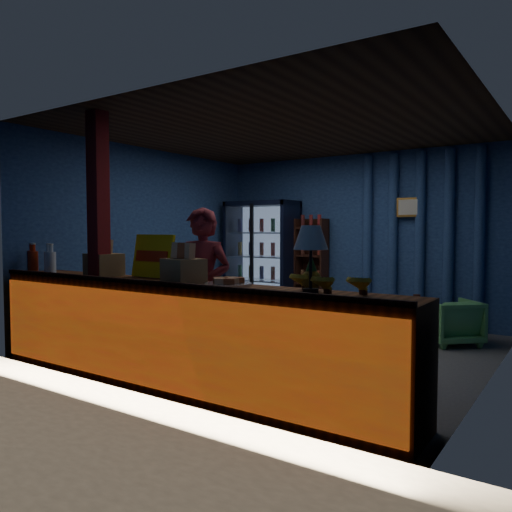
{
  "coord_description": "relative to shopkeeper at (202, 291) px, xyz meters",
  "views": [
    {
      "loc": [
        3.06,
        -5.18,
        1.42
      ],
      "look_at": [
        -0.29,
        -0.2,
        1.11
      ],
      "focal_mm": 35.0,
      "sensor_mm": 36.0,
      "label": 1
    }
  ],
  "objects": [
    {
      "name": "yellow_sign",
      "position": [
        -0.43,
        -0.24,
        0.34
      ],
      "size": [
        0.54,
        0.13,
        0.42
      ],
      "color": "yellow",
      "rests_on": "counter"
    },
    {
      "name": "support_post",
      "position": [
        -0.97,
        -0.46,
        0.48
      ],
      "size": [
        0.16,
        0.16,
        2.6
      ],
      "primitive_type": "cube",
      "color": "maroon",
      "rests_on": "ground"
    },
    {
      "name": "counter",
      "position": [
        0.08,
        -0.47,
        -0.34
      ],
      "size": [
        4.4,
        0.57,
        0.99
      ],
      "color": "brown",
      "rests_on": "ground"
    },
    {
      "name": "soda_bottles",
      "position": [
        -1.97,
        -0.45,
        0.26
      ],
      "size": [
        0.6,
        0.18,
        0.32
      ],
      "color": "red",
      "rests_on": "counter"
    },
    {
      "name": "shopkeeper",
      "position": [
        0.0,
        0.0,
        0.0
      ],
      "size": [
        0.66,
        0.49,
        1.64
      ],
      "primitive_type": "imported",
      "rotation": [
        0.0,
        0.0,
        0.18
      ],
      "color": "maroon",
      "rests_on": "ground"
    },
    {
      "name": "ground",
      "position": [
        0.08,
        1.44,
        -0.82
      ],
      "size": [
        4.6,
        4.6,
        0.0
      ],
      "primitive_type": "plane",
      "color": "#515154",
      "rests_on": "ground"
    },
    {
      "name": "snack_box_centre",
      "position": [
        0.18,
        -0.47,
        0.26
      ],
      "size": [
        0.4,
        0.36,
        0.36
      ],
      "color": "olive",
      "rests_on": "counter"
    },
    {
      "name": "banana_bunches",
      "position": [
        1.54,
        -0.36,
        0.21
      ],
      "size": [
        0.69,
        0.28,
        0.15
      ],
      "color": "yellow",
      "rests_on": "counter"
    },
    {
      "name": "pastry_tray",
      "position": [
        0.6,
        -0.39,
        0.15
      ],
      "size": [
        0.42,
        0.42,
        0.07
      ],
      "color": "silver",
      "rests_on": "counter"
    },
    {
      "name": "table_lamp",
      "position": [
        1.44,
        -0.47,
        0.52
      ],
      "size": [
        0.26,
        0.26,
        0.5
      ],
      "color": "black",
      "rests_on": "counter"
    },
    {
      "name": "pineapple",
      "position": [
        1.37,
        -0.33,
        0.24
      ],
      "size": [
        0.16,
        0.16,
        0.27
      ],
      "color": "olive",
      "rests_on": "counter"
    },
    {
      "name": "bottle_shelf",
      "position": [
        -0.62,
        3.5,
        -0.02
      ],
      "size": [
        0.5,
        0.28,
        1.6
      ],
      "color": "#381A11",
      "rests_on": "ground"
    },
    {
      "name": "beverage_cooler",
      "position": [
        -1.47,
        3.36,
        0.11
      ],
      "size": [
        1.2,
        0.62,
        1.9
      ],
      "color": "black",
      "rests_on": "ground"
    },
    {
      "name": "snack_box_left",
      "position": [
        -1.02,
        -0.36,
        0.26
      ],
      "size": [
        0.39,
        0.34,
        0.37
      ],
      "color": "olive",
      "rests_on": "counter"
    },
    {
      "name": "framed_picture",
      "position": [
        0.93,
        3.54,
        0.93
      ],
      "size": [
        0.36,
        0.04,
        0.28
      ],
      "color": "#BE832F",
      "rests_on": "room_walls"
    },
    {
      "name": "curtain_folds",
      "position": [
        1.08,
        3.58,
        0.48
      ],
      "size": [
        1.74,
        0.14,
        2.5
      ],
      "color": "navy",
      "rests_on": "room_walls"
    },
    {
      "name": "green_chair",
      "position": [
        1.73,
        2.71,
        -0.54
      ],
      "size": [
        0.86,
        0.86,
        0.56
      ],
      "primitive_type": "imported",
      "rotation": [
        0.0,
        0.0,
        3.87
      ],
      "color": "#59B25D",
      "rests_on": "ground"
    },
    {
      "name": "room_walls",
      "position": [
        0.08,
        1.44,
        0.75
      ],
      "size": [
        4.6,
        4.6,
        4.6
      ],
      "color": "navy",
      "rests_on": "ground"
    },
    {
      "name": "side_table",
      "position": [
        1.25,
        2.89,
        -0.58
      ],
      "size": [
        0.58,
        0.47,
        0.57
      ],
      "color": "#381A11",
      "rests_on": "ground"
    }
  ]
}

